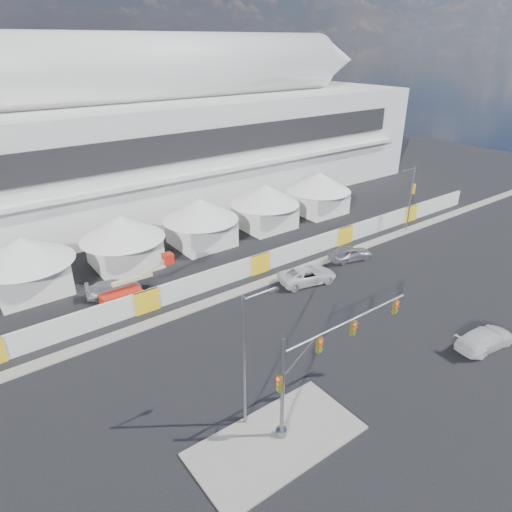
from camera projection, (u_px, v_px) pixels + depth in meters
ground at (316, 373)px, 31.69m from camera, size 160.00×160.00×0.00m
median_island at (276, 441)px, 26.24m from camera, size 10.00×5.00×0.15m
far_curb at (369, 244)px, 51.52m from camera, size 80.00×1.20×0.12m
stadium at (157, 133)px, 62.41m from camera, size 80.00×24.80×21.98m
tent_row at (164, 227)px, 47.99m from camera, size 53.40×8.40×5.40m
hoarding_fence at (259, 263)px, 45.00m from camera, size 70.00×0.25×2.00m
scaffold_tower at (367, 134)px, 80.05m from camera, size 4.40×4.40×12.00m
sedan_silver at (350, 253)px, 47.61m from camera, size 2.95×4.97×1.59m
pickup_curb at (308, 275)px, 43.24m from camera, size 3.82×6.07×1.56m
pickup_near at (485, 338)px, 34.09m from camera, size 2.70×5.42×1.51m
lot_car_c at (114, 288)px, 41.08m from camera, size 3.09×5.17×1.40m
traffic_mast at (314, 367)px, 26.16m from camera, size 10.38×0.65×6.72m
streetlight_median at (247, 353)px, 25.43m from camera, size 2.41×0.24×8.72m
streetlight_curb at (410, 195)px, 53.10m from camera, size 2.36×0.53×7.97m
boom_lift at (128, 291)px, 40.19m from camera, size 6.88×1.65×3.50m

